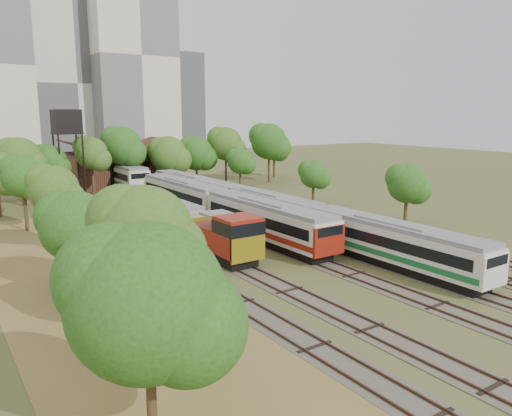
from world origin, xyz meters
TOP-DOWN VIEW (x-y plane):
  - ground at (0.00, 0.00)m, footprint 240.00×240.00m
  - dry_grass_patch at (-18.00, 8.00)m, footprint 14.00×60.00m
  - tracks at (-0.67, 25.00)m, footprint 24.60×80.00m
  - railcar_red_set at (-2.00, 23.09)m, footprint 3.11×34.58m
  - railcar_green_set at (2.00, 20.60)m, footprint 2.85×52.08m
  - railcar_rear at (-2.00, 53.85)m, footprint 3.24×16.08m
  - shunter_locomotive at (-8.00, 11.30)m, footprint 3.06×8.13m
  - old_grey_coach at (-8.00, 26.28)m, footprint 2.78×18.00m
  - water_tower at (-11.12, 47.92)m, footprint 3.55×3.55m
  - rail_pile_near at (8.00, 8.24)m, footprint 0.54×8.10m
  - rail_pile_far at (8.20, 7.98)m, footprint 0.47×7.45m
  - maintenance_shed at (-1.00, 57.98)m, footprint 16.45×11.55m
  - tree_band_left at (-20.20, 16.86)m, footprint 8.43×64.27m
  - tree_band_far at (4.99, 49.88)m, footprint 48.94×11.07m
  - tree_band_right at (14.43, 28.45)m, footprint 4.89×38.11m
  - tower_centre at (2.00, 100.00)m, footprint 20.00×18.00m
  - tower_right at (14.00, 92.00)m, footprint 18.00×16.00m
  - tower_far_right at (34.00, 110.00)m, footprint 12.00×12.00m

SIDE VIEW (x-z plane):
  - ground at x=0.00m, z-range 0.00..0.00m
  - dry_grass_patch at x=-18.00m, z-range 0.00..0.04m
  - tracks at x=-0.67m, z-range -0.05..0.14m
  - rail_pile_far at x=8.20m, z-range 0.00..0.24m
  - rail_pile_near at x=8.00m, z-range 0.00..0.27m
  - railcar_green_set at x=2.00m, z-range 0.10..3.62m
  - old_grey_coach at x=-8.00m, z-range 0.16..3.59m
  - shunter_locomotive at x=-8.00m, z-range -0.04..3.97m
  - railcar_red_set at x=-2.00m, z-range 0.11..3.95m
  - railcar_rear at x=-2.00m, z-range 0.11..4.13m
  - maintenance_shed at x=-1.00m, z-range -0.87..6.70m
  - tree_band_right at x=14.43m, z-range 0.94..7.55m
  - tree_band_left at x=-20.20m, z-range 1.11..9.50m
  - tree_band_far at x=4.99m, z-range 1.05..11.09m
  - water_tower at x=-11.12m, z-range 4.21..16.47m
  - tower_far_right at x=34.00m, z-range 0.00..28.00m
  - tower_centre at x=2.00m, z-range 0.00..36.00m
  - tower_right at x=14.00m, z-range 0.00..48.00m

